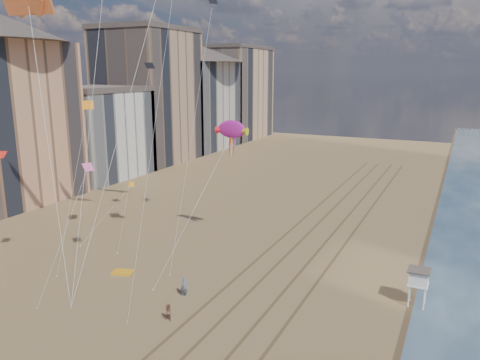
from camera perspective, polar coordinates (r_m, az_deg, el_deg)
name	(u,v)px	position (r m, az deg, el deg)	size (l,w,h in m)	color
wet_sand	(466,258)	(56.88, 25.86, -8.50)	(260.00, 260.00, 0.00)	#42301E
tracks	(291,264)	(49.89, 6.29, -10.19)	(7.68, 120.00, 0.01)	brown
buildings	(131,102)	(101.31, -13.10, 9.30)	(34.72, 131.35, 29.00)	#C6B284
lifeguard_stand	(419,278)	(43.35, 20.95, -11.09)	(1.83, 1.83, 3.30)	white
grounded_kite	(123,272)	(48.99, -14.12, -10.84)	(1.97, 1.25, 0.22)	orange
show_kite	(232,130)	(51.65, -1.03, 6.17)	(3.85, 7.26, 18.62)	#A81983
kite_flyer_a	(184,287)	(43.05, -6.79, -12.79)	(0.68, 0.45, 1.87)	slate
kite_flyer_b	(168,313)	(39.51, -8.76, -15.69)	(0.72, 0.56, 1.47)	#8A5A46
small_kites	(123,84)	(49.04, -14.08, 11.24)	(17.71, 17.71, 21.37)	red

